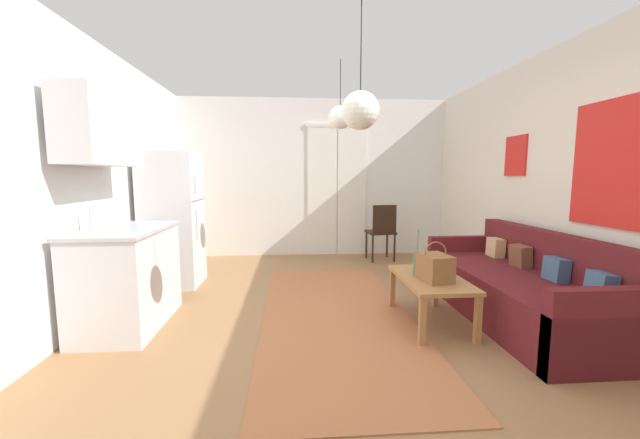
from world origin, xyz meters
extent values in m
cube|color=#996D44|center=(0.00, 0.00, -0.05)|extent=(5.08, 7.27, 0.10)
cube|color=white|center=(0.00, 3.39, 1.32)|extent=(4.68, 0.10, 2.64)
cube|color=white|center=(0.13, 3.32, 1.09)|extent=(0.49, 0.02, 2.17)
cube|color=white|center=(0.64, 3.32, 1.09)|extent=(0.49, 0.02, 2.17)
cube|color=white|center=(0.39, 3.32, 2.20)|extent=(1.08, 0.03, 0.06)
cube|color=silver|center=(2.29, 0.00, 1.32)|extent=(0.10, 6.87, 2.64)
cube|color=red|center=(2.23, -0.12, 1.46)|extent=(0.02, 0.87, 1.04)
cube|color=red|center=(2.23, 1.23, 1.59)|extent=(0.02, 0.39, 0.46)
cube|color=white|center=(-2.29, 0.00, 1.32)|extent=(0.10, 6.87, 2.64)
cube|color=yellow|center=(-2.23, 0.61, 1.71)|extent=(0.02, 0.32, 0.40)
cube|color=#B26B42|center=(0.04, 0.51, 0.01)|extent=(1.41, 3.34, 0.01)
cube|color=#5B191E|center=(1.72, 0.32, 0.22)|extent=(0.87, 2.19, 0.44)
cube|color=#5B191E|center=(2.08, 0.32, 0.42)|extent=(0.15, 2.19, 0.83)
cube|color=#5B191E|center=(1.72, -0.72, 0.31)|extent=(0.87, 0.11, 0.63)
cube|color=#5B191E|center=(1.72, 1.36, 0.31)|extent=(0.87, 0.11, 0.63)
cube|color=#3D5B7F|center=(1.93, -0.41, 0.54)|extent=(0.15, 0.21, 0.21)
cube|color=#3D5B7F|center=(1.93, 0.06, 0.55)|extent=(0.13, 0.20, 0.21)
cube|color=brown|center=(1.92, 0.56, 0.55)|extent=(0.14, 0.22, 0.22)
cube|color=tan|center=(1.93, 1.03, 0.55)|extent=(0.13, 0.21, 0.22)
cube|color=#A87542|center=(0.88, 0.27, 0.42)|extent=(0.54, 0.96, 0.04)
cube|color=#A87542|center=(0.65, -0.17, 0.20)|extent=(0.05, 0.05, 0.41)
cube|color=#A87542|center=(1.11, -0.17, 0.20)|extent=(0.05, 0.05, 0.41)
cube|color=#A87542|center=(0.65, 0.71, 0.20)|extent=(0.05, 0.05, 0.41)
cube|color=#A87542|center=(1.11, 0.71, 0.20)|extent=(0.05, 0.05, 0.41)
cylinder|color=#47704C|center=(0.79, 0.38, 0.55)|extent=(0.08, 0.08, 0.21)
cylinder|color=#477F42|center=(0.79, 0.38, 0.76)|extent=(0.01, 0.01, 0.22)
cube|color=brown|center=(0.87, 0.15, 0.56)|extent=(0.26, 0.33, 0.23)
torus|color=brown|center=(0.87, 0.15, 0.70)|extent=(0.20, 0.01, 0.20)
cube|color=white|center=(-1.86, 1.71, 0.82)|extent=(0.63, 0.63, 1.65)
cube|color=#4C4C51|center=(-1.54, 1.71, 1.06)|extent=(0.01, 0.60, 0.01)
cylinder|color=#B7BABF|center=(-1.52, 1.53, 1.26)|extent=(0.02, 0.02, 0.23)
cylinder|color=#B7BABF|center=(-1.52, 1.53, 0.77)|extent=(0.02, 0.02, 0.36)
cube|color=silver|center=(-1.87, 0.43, 0.43)|extent=(0.61, 1.05, 0.87)
cube|color=#B7BABF|center=(-1.87, 0.43, 0.88)|extent=(0.64, 1.08, 0.03)
cube|color=#999BA0|center=(-1.87, 0.36, 0.84)|extent=(0.36, 0.40, 0.10)
cylinder|color=#B7BABF|center=(-2.12, 0.36, 1.00)|extent=(0.02, 0.02, 0.20)
cube|color=silver|center=(-2.02, 0.43, 1.76)|extent=(0.32, 0.94, 0.62)
cylinder|color=black|center=(1.20, 3.03, 0.22)|extent=(0.03, 0.03, 0.45)
cylinder|color=black|center=(0.84, 2.99, 0.22)|extent=(0.03, 0.03, 0.45)
cylinder|color=black|center=(1.23, 2.69, 0.22)|extent=(0.03, 0.03, 0.45)
cylinder|color=black|center=(0.87, 2.65, 0.22)|extent=(0.03, 0.03, 0.45)
cube|color=black|center=(1.03, 2.84, 0.46)|extent=(0.46, 0.44, 0.04)
cube|color=black|center=(1.05, 2.66, 0.69)|extent=(0.38, 0.07, 0.44)
cylinder|color=black|center=(0.10, -0.30, 2.30)|extent=(0.01, 0.01, 0.69)
sphere|color=white|center=(0.10, -0.30, 1.82)|extent=(0.27, 0.27, 0.27)
cylinder|color=black|center=(0.17, 1.28, 2.39)|extent=(0.01, 0.01, 0.50)
sphere|color=white|center=(0.17, 1.28, 2.01)|extent=(0.26, 0.26, 0.26)
camera|label=1|loc=(-0.38, -2.91, 1.36)|focal=20.55mm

